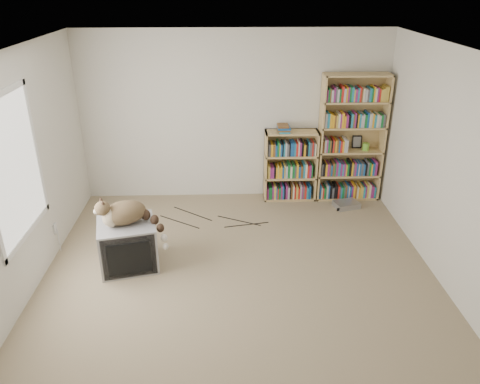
{
  "coord_description": "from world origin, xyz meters",
  "views": [
    {
      "loc": [
        -0.14,
        -4.19,
        3.13
      ],
      "look_at": [
        0.03,
        1.0,
        0.73
      ],
      "focal_mm": 35.0,
      "sensor_mm": 36.0,
      "label": 1
    }
  ],
  "objects_px": {
    "bookcase_short": "(290,168)",
    "dvd_player": "(346,205)",
    "crt_tv": "(128,244)",
    "cat": "(130,216)",
    "bookcase_tall": "(351,142)"
  },
  "relations": [
    {
      "from": "bookcase_short",
      "to": "dvd_player",
      "type": "relative_size",
      "value": 3.05
    },
    {
      "from": "bookcase_short",
      "to": "crt_tv",
      "type": "bearing_deg",
      "value": -139.82
    },
    {
      "from": "dvd_player",
      "to": "bookcase_short",
      "type": "bearing_deg",
      "value": 140.0
    },
    {
      "from": "crt_tv",
      "to": "dvd_player",
      "type": "bearing_deg",
      "value": 12.66
    },
    {
      "from": "crt_tv",
      "to": "dvd_player",
      "type": "relative_size",
      "value": 2.16
    },
    {
      "from": "cat",
      "to": "dvd_player",
      "type": "xyz_separation_m",
      "value": [
        2.88,
        1.45,
        -0.62
      ]
    },
    {
      "from": "crt_tv",
      "to": "cat",
      "type": "bearing_deg",
      "value": -26.02
    },
    {
      "from": "cat",
      "to": "bookcase_tall",
      "type": "distance_m",
      "value": 3.48
    },
    {
      "from": "crt_tv",
      "to": "bookcase_tall",
      "type": "height_order",
      "value": "bookcase_tall"
    },
    {
      "from": "crt_tv",
      "to": "bookcase_short",
      "type": "height_order",
      "value": "bookcase_short"
    },
    {
      "from": "cat",
      "to": "bookcase_short",
      "type": "xyz_separation_m",
      "value": [
        2.07,
        1.82,
        -0.16
      ]
    },
    {
      "from": "bookcase_short",
      "to": "dvd_player",
      "type": "xyz_separation_m",
      "value": [
        0.81,
        -0.37,
        -0.45
      ]
    },
    {
      "from": "cat",
      "to": "bookcase_short",
      "type": "relative_size",
      "value": 0.77
    },
    {
      "from": "cat",
      "to": "dvd_player",
      "type": "relative_size",
      "value": 2.35
    },
    {
      "from": "crt_tv",
      "to": "dvd_player",
      "type": "height_order",
      "value": "crt_tv"
    }
  ]
}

